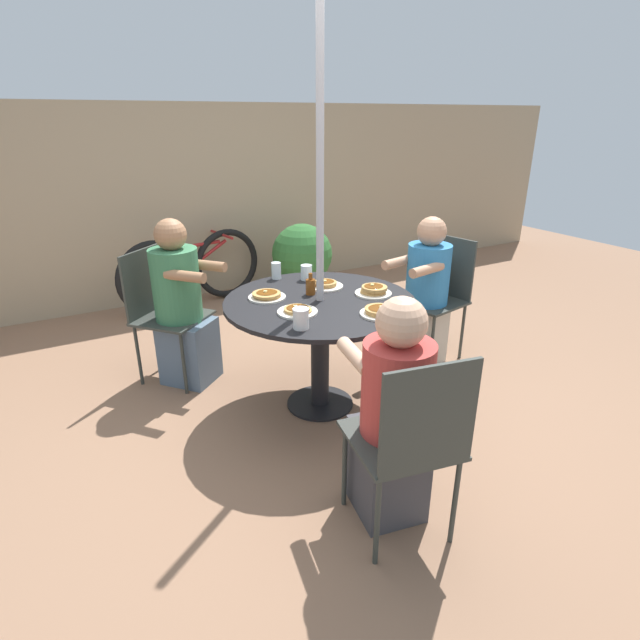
% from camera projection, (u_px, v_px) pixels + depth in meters
% --- Properties ---
extents(ground_plane, '(12.00, 12.00, 0.00)m').
position_uv_depth(ground_plane, '(320.00, 404.00, 3.37)').
color(ground_plane, '#8C664C').
extents(back_fence, '(10.00, 0.06, 1.93)m').
position_uv_depth(back_fence, '(195.00, 204.00, 5.11)').
color(back_fence, tan).
rests_on(back_fence, ground).
extents(patio_table, '(1.19, 1.19, 0.75)m').
position_uv_depth(patio_table, '(320.00, 319.00, 3.13)').
color(patio_table, black).
rests_on(patio_table, ground).
extents(umbrella_pole, '(0.05, 0.05, 2.44)m').
position_uv_depth(umbrella_pole, '(320.00, 224.00, 2.91)').
color(umbrella_pole, '#ADADB2').
rests_on(umbrella_pole, ground).
extents(patio_chair_north, '(0.52, 0.52, 0.95)m').
position_uv_depth(patio_chair_north, '(439.00, 290.00, 3.88)').
color(patio_chair_north, '#333833').
rests_on(patio_chair_north, ground).
extents(diner_north, '(0.53, 0.40, 1.14)m').
position_uv_depth(diner_north, '(424.00, 297.00, 3.78)').
color(diner_north, beige).
rests_on(diner_north, ground).
extents(patio_chair_east, '(0.62, 0.62, 0.95)m').
position_uv_depth(patio_chair_east, '(161.00, 307.00, 3.54)').
color(patio_chair_east, '#333833').
rests_on(patio_chair_east, ground).
extents(diner_east, '(0.53, 0.54, 1.18)m').
position_uv_depth(diner_east, '(182.00, 309.00, 3.49)').
color(diner_east, slate).
rests_on(diner_east, ground).
extents(patio_chair_south, '(0.52, 0.52, 0.95)m').
position_uv_depth(patio_chair_south, '(411.00, 437.00, 2.11)').
color(patio_chair_south, '#333833').
rests_on(patio_chair_south, ground).
extents(diner_south, '(0.39, 0.51, 1.12)m').
position_uv_depth(diner_south, '(392.00, 419.00, 2.27)').
color(diner_south, '#3D3D42').
rests_on(diner_south, ground).
extents(pancake_plate_a, '(0.23, 0.23, 0.04)m').
position_uv_depth(pancake_plate_a, '(297.00, 311.00, 2.88)').
color(pancake_plate_a, silver).
rests_on(pancake_plate_a, patio_table).
extents(pancake_plate_b, '(0.23, 0.23, 0.05)m').
position_uv_depth(pancake_plate_b, '(267.00, 296.00, 3.11)').
color(pancake_plate_b, silver).
rests_on(pancake_plate_b, patio_table).
extents(pancake_plate_c, '(0.23, 0.23, 0.07)m').
position_uv_depth(pancake_plate_c, '(373.00, 291.00, 3.17)').
color(pancake_plate_c, silver).
rests_on(pancake_plate_c, patio_table).
extents(pancake_plate_d, '(0.23, 0.23, 0.05)m').
position_uv_depth(pancake_plate_d, '(381.00, 312.00, 2.85)').
color(pancake_plate_d, silver).
rests_on(pancake_plate_d, patio_table).
extents(pancake_plate_e, '(0.23, 0.23, 0.05)m').
position_uv_depth(pancake_plate_e, '(325.00, 285.00, 3.31)').
color(pancake_plate_e, silver).
rests_on(pancake_plate_e, patio_table).
extents(syrup_bottle, '(0.08, 0.06, 0.14)m').
position_uv_depth(syrup_bottle, '(310.00, 286.00, 3.16)').
color(syrup_bottle, brown).
rests_on(syrup_bottle, patio_table).
extents(coffee_cup, '(0.09, 0.09, 0.11)m').
position_uv_depth(coffee_cup, '(301.00, 319.00, 2.65)').
color(coffee_cup, white).
rests_on(coffee_cup, patio_table).
extents(drinking_glass_a, '(0.08, 0.08, 0.10)m').
position_uv_depth(drinking_glass_a, '(306.00, 272.00, 3.45)').
color(drinking_glass_a, silver).
rests_on(drinking_glass_a, patio_table).
extents(drinking_glass_b, '(0.07, 0.07, 0.12)m').
position_uv_depth(drinking_glass_b, '(276.00, 271.00, 3.47)').
color(drinking_glass_b, silver).
rests_on(drinking_glass_b, patio_table).
extents(bicycle, '(1.51, 0.44, 0.75)m').
position_uv_depth(bicycle, '(192.00, 270.00, 5.00)').
color(bicycle, black).
rests_on(bicycle, ground).
extents(potted_shrub, '(0.63, 0.63, 0.78)m').
position_uv_depth(potted_shrub, '(302.00, 257.00, 5.20)').
color(potted_shrub, '#3D3D3F').
rests_on(potted_shrub, ground).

